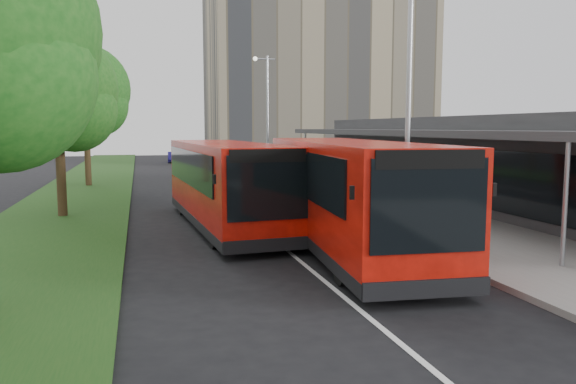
% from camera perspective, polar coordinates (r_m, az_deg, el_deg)
% --- Properties ---
extents(ground, '(120.00, 120.00, 0.00)m').
position_cam_1_polar(ground, '(15.24, 0.92, -6.79)').
color(ground, black).
rests_on(ground, ground).
extents(pavement, '(5.00, 80.00, 0.15)m').
position_cam_1_polar(pavement, '(35.88, 1.44, 1.04)').
color(pavement, slate).
rests_on(pavement, ground).
extents(grass_verge, '(5.00, 80.00, 0.10)m').
position_cam_1_polar(grass_verge, '(34.57, -19.71, 0.41)').
color(grass_verge, '#1A4416').
rests_on(grass_verge, ground).
extents(lane_centre_line, '(0.12, 70.00, 0.01)m').
position_cam_1_polar(lane_centre_line, '(29.76, -6.97, -0.27)').
color(lane_centre_line, silver).
rests_on(lane_centre_line, ground).
extents(kerb_dashes, '(0.12, 56.00, 0.01)m').
position_cam_1_polar(kerb_dashes, '(34.25, -2.43, 0.66)').
color(kerb_dashes, silver).
rests_on(kerb_dashes, ground).
extents(office_block, '(22.00, 12.00, 18.00)m').
position_cam_1_polar(office_block, '(59.35, 2.94, 11.84)').
color(office_block, gray).
rests_on(office_block, ground).
extents(station_building, '(7.70, 26.00, 4.00)m').
position_cam_1_polar(station_building, '(26.84, 18.90, 3.05)').
color(station_building, '#2A2A2D').
rests_on(station_building, ground).
extents(tree_mid, '(4.54, 4.54, 7.27)m').
position_cam_1_polar(tree_mid, '(23.54, -22.39, 8.93)').
color(tree_mid, '#362515').
rests_on(tree_mid, ground).
extents(tree_far, '(5.21, 5.21, 8.37)m').
position_cam_1_polar(tree_far, '(35.50, -19.93, 9.21)').
color(tree_far, '#362515').
rests_on(tree_far, ground).
extents(lamp_post_near, '(1.44, 0.28, 8.00)m').
position_cam_1_polar(lamp_post_near, '(18.24, 11.92, 10.19)').
color(lamp_post_near, '#95989D').
rests_on(lamp_post_near, pavement).
extents(lamp_post_far, '(1.44, 0.28, 8.00)m').
position_cam_1_polar(lamp_post_far, '(37.20, -2.23, 8.39)').
color(lamp_post_far, '#95989D').
rests_on(lamp_post_far, pavement).
extents(bus_main, '(3.66, 11.23, 3.13)m').
position_cam_1_polar(bus_main, '(16.16, 6.04, -0.28)').
color(bus_main, red).
rests_on(bus_main, ground).
extents(bus_second, '(3.36, 10.70, 2.99)m').
position_cam_1_polar(bus_second, '(19.88, -6.33, 0.78)').
color(bus_second, red).
rests_on(bus_second, ground).
extents(litter_bin, '(0.59, 0.59, 0.83)m').
position_cam_1_polar(litter_bin, '(26.31, 5.91, 0.07)').
color(litter_bin, '#362716').
rests_on(litter_bin, pavement).
extents(bollard, '(0.19, 0.19, 0.93)m').
position_cam_1_polar(bollard, '(34.60, 0.99, 1.74)').
color(bollard, '#E9AF0C').
rests_on(bollard, pavement).
extents(car_near, '(1.54, 3.57, 1.20)m').
position_cam_1_polar(car_near, '(52.07, -7.78, 3.28)').
color(car_near, '#510B1C').
rests_on(car_near, ground).
extents(car_far, '(1.28, 3.33, 1.08)m').
position_cam_1_polar(car_far, '(58.24, -11.55, 3.49)').
color(car_far, navy).
rests_on(car_far, ground).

